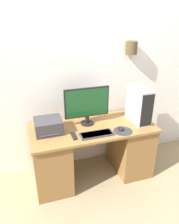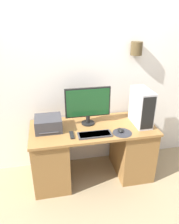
{
  "view_description": "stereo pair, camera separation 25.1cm",
  "coord_description": "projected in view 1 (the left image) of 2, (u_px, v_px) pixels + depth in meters",
  "views": [
    {
      "loc": [
        -0.73,
        -1.84,
        1.98
      ],
      "look_at": [
        -0.04,
        0.33,
        0.92
      ],
      "focal_mm": 35.0,
      "sensor_mm": 36.0,
      "label": 1
    },
    {
      "loc": [
        -0.49,
        -1.9,
        1.98
      ],
      "look_at": [
        -0.04,
        0.33,
        0.92
      ],
      "focal_mm": 35.0,
      "sensor_mm": 36.0,
      "label": 2
    }
  ],
  "objects": [
    {
      "name": "mousepad",
      "position": [
        123.0,
        131.0,
        2.51
      ],
      "size": [
        0.22,
        0.22,
        0.0
      ],
      "color": "#2D2D33",
      "rests_on": "desk"
    },
    {
      "name": "keyboard",
      "position": [
        97.0,
        134.0,
        2.43
      ],
      "size": [
        0.37,
        0.15,
        0.02
      ],
      "color": "#3D3D42",
      "rests_on": "desk"
    },
    {
      "name": "desk",
      "position": [
        93.0,
        151.0,
        2.75
      ],
      "size": [
        1.48,
        0.66,
        0.72
      ],
      "color": "olive",
      "rests_on": "ground_plane"
    },
    {
      "name": "mouse",
      "position": [
        121.0,
        128.0,
        2.52
      ],
      "size": [
        0.06,
        0.09,
        0.04
      ],
      "color": "black",
      "rests_on": "mousepad"
    },
    {
      "name": "remote_control",
      "position": [
        74.0,
        136.0,
        2.4
      ],
      "size": [
        0.04,
        0.16,
        0.02
      ],
      "color": "black",
      "rests_on": "desk"
    },
    {
      "name": "ground_plane",
      "position": [
        101.0,
        192.0,
        2.62
      ],
      "size": [
        12.0,
        12.0,
        0.0
      ],
      "primitive_type": "plane",
      "color": "#9E8966"
    },
    {
      "name": "wall_back",
      "position": [
        83.0,
        67.0,
        2.67
      ],
      "size": [
        6.4,
        0.19,
        2.7
      ],
      "color": "white",
      "rests_on": "ground_plane"
    },
    {
      "name": "printer",
      "position": [
        48.0,
        126.0,
        2.46
      ],
      "size": [
        0.3,
        0.28,
        0.16
      ],
      "color": "#38383D",
      "rests_on": "desk"
    },
    {
      "name": "computer_tower",
      "position": [
        139.0,
        105.0,
        2.65
      ],
      "size": [
        0.17,
        0.37,
        0.44
      ],
      "color": "#B2B2B7",
      "rests_on": "desk"
    },
    {
      "name": "monitor",
      "position": [
        87.0,
        104.0,
        2.57
      ],
      "size": [
        0.54,
        0.16,
        0.46
      ],
      "color": "black",
      "rests_on": "desk"
    }
  ]
}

